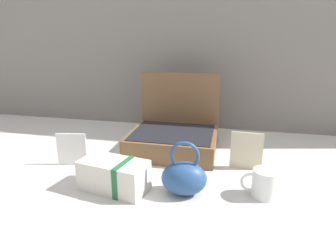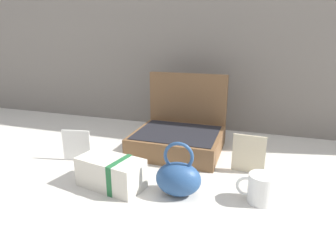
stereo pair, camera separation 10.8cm
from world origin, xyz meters
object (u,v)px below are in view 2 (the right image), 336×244
info_card_left (77,145)px  open_suitcase (179,134)px  coffee_mug (261,188)px  cream_toiletry_bag (112,173)px  poster_card_right (249,154)px  teal_pouch_handbag (178,178)px

info_card_left → open_suitcase: bearing=24.2°
coffee_mug → cream_toiletry_bag: bearing=-173.2°
poster_card_right → info_card_left: bearing=-167.5°
teal_pouch_handbag → poster_card_right: bearing=49.1°
teal_pouch_handbag → poster_card_right: (0.21, 0.24, 0.01)m
poster_card_right → teal_pouch_handbag: bearing=-127.6°
open_suitcase → cream_toiletry_bag: (-0.13, -0.40, -0.02)m
open_suitcase → poster_card_right: (0.32, -0.14, 0.00)m
coffee_mug → info_card_left: 0.75m
teal_pouch_handbag → coffee_mug: (0.26, 0.04, -0.01)m
cream_toiletry_bag → coffee_mug: size_ratio=2.03×
coffee_mug → poster_card_right: (-0.05, 0.20, 0.03)m
open_suitcase → poster_card_right: size_ratio=2.55×
open_suitcase → coffee_mug: (0.36, -0.35, -0.03)m
info_card_left → cream_toiletry_bag: bearing=-41.3°
coffee_mug → open_suitcase: bearing=136.6°
coffee_mug → info_card_left: bearing=173.1°
teal_pouch_handbag → coffee_mug: size_ratio=1.55×
teal_pouch_handbag → info_card_left: teal_pouch_handbag is taller
teal_pouch_handbag → cream_toiletry_bag: bearing=-175.4°
poster_card_right → open_suitcase: bearing=158.8°
open_suitcase → teal_pouch_handbag: 0.40m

